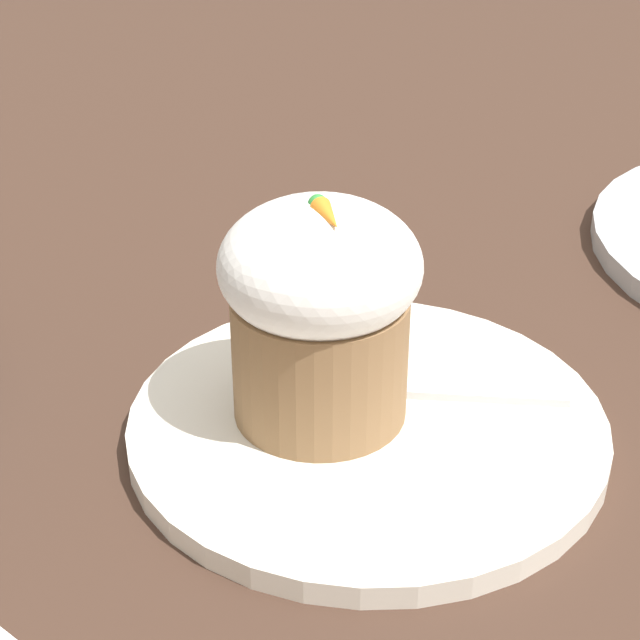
# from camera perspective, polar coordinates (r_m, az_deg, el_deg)

# --- Properties ---
(ground_plane) EXTENTS (4.00, 4.00, 0.00)m
(ground_plane) POSITION_cam_1_polar(r_m,az_deg,el_deg) (0.47, 2.52, -6.18)
(ground_plane) COLOR #3D281E
(dessert_plate) EXTENTS (0.21, 0.21, 0.01)m
(dessert_plate) POSITION_cam_1_polar(r_m,az_deg,el_deg) (0.47, 2.53, -5.66)
(dessert_plate) COLOR white
(dessert_plate) RESTS_ON ground_plane
(carrot_cake) EXTENTS (0.08, 0.08, 0.10)m
(carrot_cake) POSITION_cam_1_polar(r_m,az_deg,el_deg) (0.44, 0.00, 0.67)
(carrot_cake) COLOR olive
(carrot_cake) RESTS_ON dessert_plate
(spoon) EXTENTS (0.07, 0.12, 0.01)m
(spoon) POSITION_cam_1_polar(r_m,az_deg,el_deg) (0.48, 3.23, -3.47)
(spoon) COLOR silver
(spoon) RESTS_ON dessert_plate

